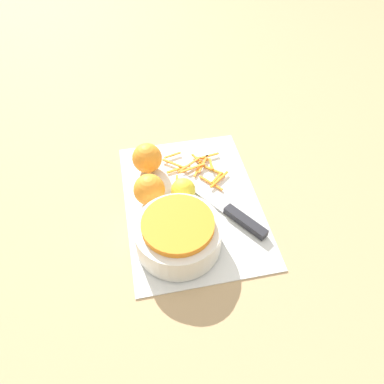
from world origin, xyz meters
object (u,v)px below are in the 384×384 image
(knife, at_px, (236,215))
(orange_right, at_px, (147,158))
(orange_left, at_px, (149,190))
(bowl_speckled, at_px, (178,234))
(lemon, at_px, (183,190))

(knife, relative_size, orange_right, 3.07)
(knife, distance_m, orange_right, 0.24)
(orange_left, bearing_deg, bowl_speckled, -162.16)
(lemon, bearing_deg, bowl_speckled, 165.07)
(knife, bearing_deg, lemon, 19.16)
(orange_left, height_order, lemon, orange_left)
(knife, bearing_deg, orange_right, 8.08)
(bowl_speckled, xyz_separation_m, knife, (0.04, -0.13, -0.03))
(orange_right, bearing_deg, bowl_speckled, -171.49)
(knife, xyz_separation_m, lemon, (0.07, 0.10, 0.02))
(knife, relative_size, lemon, 4.01)
(orange_left, distance_m, orange_right, 0.10)
(bowl_speckled, height_order, orange_right, bowl_speckled)
(bowl_speckled, xyz_separation_m, orange_left, (0.12, 0.04, -0.00))
(bowl_speckled, height_order, lemon, bowl_speckled)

